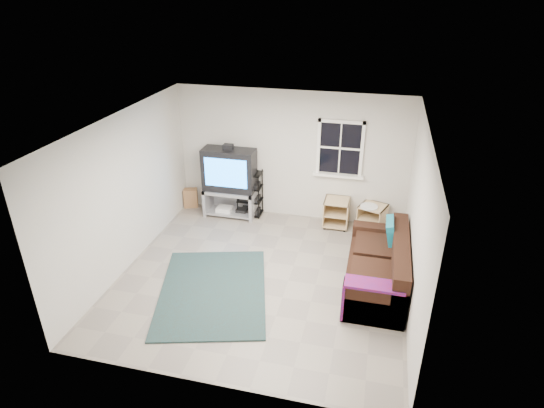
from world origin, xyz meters
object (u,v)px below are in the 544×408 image
(av_rack, at_px, (250,196))
(sofa, at_px, (379,269))
(side_table_right, at_px, (372,215))
(tv_unit, at_px, (230,177))
(side_table_left, at_px, (336,211))

(av_rack, xyz_separation_m, sofa, (2.67, -1.90, -0.10))
(side_table_right, bearing_deg, tv_unit, -178.98)
(side_table_left, xyz_separation_m, side_table_right, (0.70, -0.01, 0.00))
(tv_unit, bearing_deg, side_table_right, 1.02)
(side_table_left, height_order, sofa, sofa)
(av_rack, height_order, side_table_right, av_rack)
(tv_unit, xyz_separation_m, sofa, (3.06, -1.82, -0.52))
(side_table_left, distance_m, sofa, 2.08)
(sofa, bearing_deg, side_table_right, 95.49)
(side_table_left, xyz_separation_m, sofa, (0.88, -1.88, 0.02))
(side_table_right, bearing_deg, side_table_left, 179.18)
(av_rack, bearing_deg, side_table_left, -0.79)
(av_rack, height_order, sofa, av_rack)
(side_table_left, height_order, side_table_right, side_table_left)
(side_table_right, bearing_deg, av_rack, 179.20)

